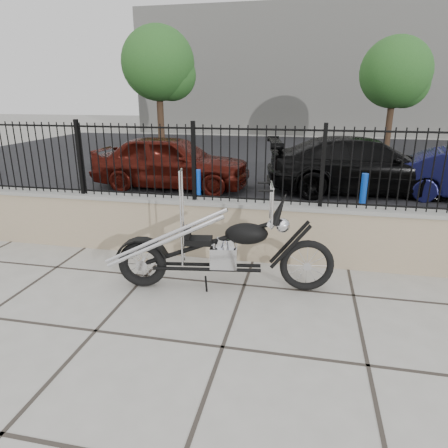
% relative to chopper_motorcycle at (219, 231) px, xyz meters
% --- Properties ---
extents(ground_plane, '(90.00, 90.00, 0.00)m').
position_rel_chopper_motorcycle_xyz_m(ground_plane, '(0.33, -1.34, -0.85)').
color(ground_plane, '#99968E').
rests_on(ground_plane, ground).
extents(parking_lot, '(30.00, 30.00, 0.00)m').
position_rel_chopper_motorcycle_xyz_m(parking_lot, '(0.33, 11.16, -0.85)').
color(parking_lot, black).
rests_on(parking_lot, ground).
extents(retaining_wall, '(14.00, 0.36, 0.96)m').
position_rel_chopper_motorcycle_xyz_m(retaining_wall, '(0.33, 1.16, -0.37)').
color(retaining_wall, gray).
rests_on(retaining_wall, ground_plane).
extents(iron_fence, '(14.00, 0.08, 1.20)m').
position_rel_chopper_motorcycle_xyz_m(iron_fence, '(0.33, 1.16, 0.71)').
color(iron_fence, black).
rests_on(iron_fence, retaining_wall).
extents(background_building, '(22.00, 6.00, 8.00)m').
position_rel_chopper_motorcycle_xyz_m(background_building, '(0.33, 25.16, 3.15)').
color(background_building, beige).
rests_on(background_building, ground_plane).
extents(chopper_motorcycle, '(2.89, 0.92, 1.71)m').
position_rel_chopper_motorcycle_xyz_m(chopper_motorcycle, '(0.00, 0.00, 0.00)').
color(chopper_motorcycle, black).
rests_on(chopper_motorcycle, ground_plane).
extents(car_red, '(4.51, 1.89, 1.53)m').
position_rel_chopper_motorcycle_xyz_m(car_red, '(-2.70, 5.85, -0.09)').
color(car_red, '#3F0E09').
rests_on(car_red, parking_lot).
extents(car_black, '(5.46, 2.87, 1.51)m').
position_rel_chopper_motorcycle_xyz_m(car_black, '(2.59, 6.40, -0.10)').
color(car_black, black).
rests_on(car_black, parking_lot).
extents(bollard_a, '(0.12, 0.12, 1.02)m').
position_rel_chopper_motorcycle_xyz_m(bollard_a, '(-1.24, 3.43, -0.34)').
color(bollard_a, '#0B5BB1').
rests_on(bollard_a, ground_plane).
extents(bollard_b, '(0.14, 0.14, 1.10)m').
position_rel_chopper_motorcycle_xyz_m(bollard_b, '(2.24, 3.29, -0.30)').
color(bollard_b, blue).
rests_on(bollard_b, ground_plane).
extents(tree_left, '(3.52, 3.52, 5.95)m').
position_rel_chopper_motorcycle_xyz_m(tree_left, '(-6.29, 14.70, 3.31)').
color(tree_left, '#382619').
rests_on(tree_left, ground_plane).
extents(tree_right, '(3.09, 3.09, 5.21)m').
position_rel_chopper_motorcycle_xyz_m(tree_right, '(4.66, 15.07, 2.79)').
color(tree_right, '#382619').
rests_on(tree_right, ground_plane).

